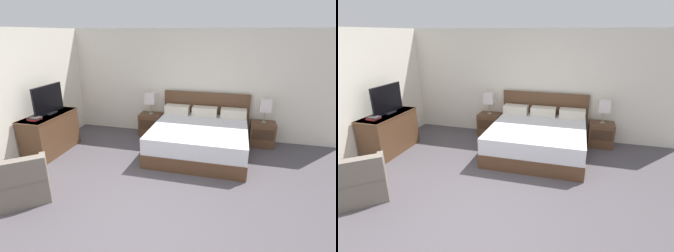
{
  "view_description": "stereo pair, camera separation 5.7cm",
  "coord_description": "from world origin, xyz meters",
  "views": [
    {
      "loc": [
        1.13,
        -2.57,
        2.42
      ],
      "look_at": [
        -0.06,
        1.95,
        0.75
      ],
      "focal_mm": 28.0,
      "sensor_mm": 36.0,
      "label": 1
    },
    {
      "loc": [
        1.18,
        -2.56,
        2.42
      ],
      "look_at": [
        -0.06,
        1.95,
        0.75
      ],
      "focal_mm": 28.0,
      "sensor_mm": 36.0,
      "label": 2
    }
  ],
  "objects": [
    {
      "name": "book_red_cover",
      "position": [
        -2.58,
        1.41,
        0.85
      ],
      "size": [
        0.21,
        0.2,
        0.03
      ],
      "primitive_type": "cube",
      "rotation": [
        0.0,
        0.0,
        -0.07
      ],
      "color": "#B7282D",
      "rests_on": "dresser"
    },
    {
      "name": "nightstand_left",
      "position": [
        -0.85,
        3.27,
        0.27
      ],
      "size": [
        0.54,
        0.43,
        0.54
      ],
      "color": "brown",
      "rests_on": "ground"
    },
    {
      "name": "table_lamp_right",
      "position": [
        1.77,
        3.27,
        0.92
      ],
      "size": [
        0.24,
        0.24,
        0.52
      ],
      "color": "gray",
      "rests_on": "nightstand_right"
    },
    {
      "name": "wall_left",
      "position": [
        -2.9,
        1.47,
        1.26
      ],
      "size": [
        0.06,
        5.34,
        2.52
      ],
      "primitive_type": "cube",
      "color": "silver",
      "rests_on": "ground"
    },
    {
      "name": "nightstand_right",
      "position": [
        1.77,
        3.27,
        0.27
      ],
      "size": [
        0.54,
        0.43,
        0.54
      ],
      "color": "brown",
      "rests_on": "ground"
    },
    {
      "name": "tv",
      "position": [
        -2.57,
        1.85,
        1.12
      ],
      "size": [
        0.18,
        0.85,
        0.59
      ],
      "color": "black",
      "rests_on": "dresser"
    },
    {
      "name": "bed",
      "position": [
        0.46,
        2.57,
        0.33
      ],
      "size": [
        2.01,
        1.97,
        1.1
      ],
      "color": "brown",
      "rests_on": "ground"
    },
    {
      "name": "dresser",
      "position": [
        -2.57,
        1.78,
        0.43
      ],
      "size": [
        0.56,
        1.28,
        0.83
      ],
      "color": "brown",
      "rests_on": "ground"
    },
    {
      "name": "table_lamp_left",
      "position": [
        -0.85,
        3.27,
        0.92
      ],
      "size": [
        0.24,
        0.24,
        0.52
      ],
      "color": "gray",
      "rests_on": "nightstand_left"
    },
    {
      "name": "wall_back",
      "position": [
        0.0,
        3.57,
        1.26
      ],
      "size": [
        6.95,
        0.06,
        2.52
      ],
      "primitive_type": "cube",
      "color": "silver",
      "rests_on": "ground"
    },
    {
      "name": "ground_plane",
      "position": [
        0.0,
        0.0,
        0.0
      ],
      "size": [
        10.62,
        10.62,
        0.0
      ],
      "primitive_type": "plane",
      "color": "#4C474C"
    },
    {
      "name": "book_blue_cover",
      "position": [
        -2.58,
        1.41,
        0.88
      ],
      "size": [
        0.23,
        0.17,
        0.03
      ],
      "primitive_type": "cube",
      "rotation": [
        0.0,
        0.0,
        -0.02
      ],
      "color": "#383333",
      "rests_on": "book_red_cover"
    },
    {
      "name": "armchair_by_window",
      "position": [
        -1.86,
        0.21,
        0.28
      ],
      "size": [
        0.97,
        0.97,
        0.76
      ],
      "color": "#70665B",
      "rests_on": "ground"
    }
  ]
}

